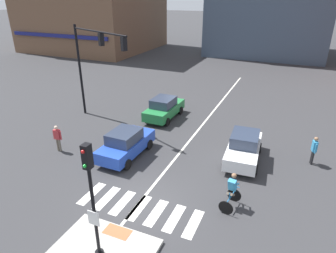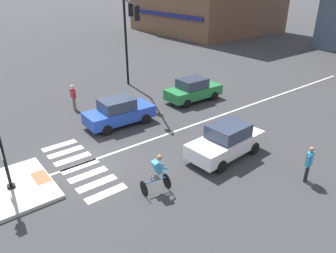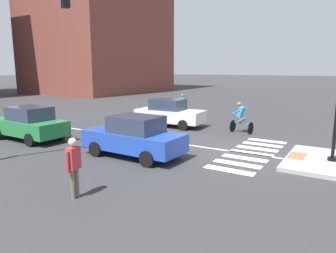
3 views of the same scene
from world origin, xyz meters
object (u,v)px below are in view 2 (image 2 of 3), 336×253
at_px(car_blue_westbound_near, 119,112).
at_px(pedestrian_waiting_far_side, 309,161).
at_px(car_white_eastbound_mid, 226,141).
at_px(cyclist, 157,173).
at_px(pedestrian_at_curb_left, 73,95).
at_px(traffic_light_mast, 129,28).
at_px(car_green_westbound_far, 193,90).

distance_m(car_blue_westbound_near, pedestrian_waiting_far_side, 10.57).
xyz_separation_m(car_white_eastbound_mid, pedestrian_waiting_far_side, (3.63, 1.12, 0.17)).
bearing_deg(car_white_eastbound_mid, car_blue_westbound_near, -160.59).
bearing_deg(cyclist, car_white_eastbound_mid, 93.41).
bearing_deg(car_blue_westbound_near, car_white_eastbound_mid, 19.41).
relative_size(cyclist, pedestrian_at_curb_left, 1.01).
bearing_deg(pedestrian_at_curb_left, traffic_light_mast, 97.99).
bearing_deg(pedestrian_waiting_far_side, car_blue_westbound_near, -161.41).
bearing_deg(car_blue_westbound_near, pedestrian_waiting_far_side, 18.59).
distance_m(car_white_eastbound_mid, cyclist, 4.36).
xyz_separation_m(car_green_westbound_far, car_blue_westbound_near, (0.34, -6.19, 0.00)).
xyz_separation_m(traffic_light_mast, pedestrian_waiting_far_side, (14.76, -0.46, -3.79)).
bearing_deg(pedestrian_at_curb_left, car_white_eastbound_mid, 17.81).
relative_size(car_green_westbound_far, pedestrian_at_curb_left, 2.48).
relative_size(traffic_light_mast, car_white_eastbound_mid, 1.62).
xyz_separation_m(car_blue_westbound_near, pedestrian_at_curb_left, (-4.06, -1.10, 0.17)).
bearing_deg(car_white_eastbound_mid, car_green_westbound_far, 149.63).
height_order(traffic_light_mast, car_green_westbound_far, traffic_light_mast).
distance_m(traffic_light_mast, car_blue_westbound_near, 7.27).
height_order(cyclist, pedestrian_waiting_far_side, cyclist).
distance_m(cyclist, pedestrian_at_curb_left, 10.75).
distance_m(car_white_eastbound_mid, pedestrian_waiting_far_side, 3.80).
bearing_deg(car_green_westbound_far, car_blue_westbound_near, -86.90).
height_order(traffic_light_mast, car_white_eastbound_mid, traffic_light_mast).
bearing_deg(car_green_westbound_far, cyclist, -49.91).
xyz_separation_m(car_green_westbound_far, cyclist, (6.98, -8.30, 0.06)).
bearing_deg(car_white_eastbound_mid, pedestrian_at_curb_left, -162.19).
bearing_deg(traffic_light_mast, pedestrian_at_curb_left, -82.01).
bearing_deg(car_blue_westbound_near, car_green_westbound_far, 93.10).
bearing_deg(traffic_light_mast, car_white_eastbound_mid, -8.05).
height_order(car_green_westbound_far, cyclist, cyclist).
xyz_separation_m(car_white_eastbound_mid, car_green_westbound_far, (-6.72, 3.94, 0.00)).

